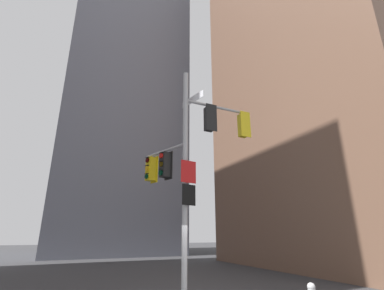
% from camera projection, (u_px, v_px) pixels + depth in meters
% --- Properties ---
extents(building_tower_right, '(16.78, 16.78, 40.84)m').
position_uv_depth(building_tower_right, '(330.00, 34.00, 26.19)').
color(building_tower_right, brown).
rests_on(building_tower_right, ground).
extents(building_mid_block, '(14.32, 14.32, 37.88)m').
position_uv_depth(building_mid_block, '(122.00, 108.00, 38.23)').
color(building_mid_block, slate).
rests_on(building_mid_block, ground).
extents(signal_pole_assembly, '(4.01, 2.97, 8.49)m').
position_uv_depth(signal_pole_assembly, '(190.00, 155.00, 10.81)').
color(signal_pole_assembly, '#B2B2B5').
rests_on(signal_pole_assembly, ground).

